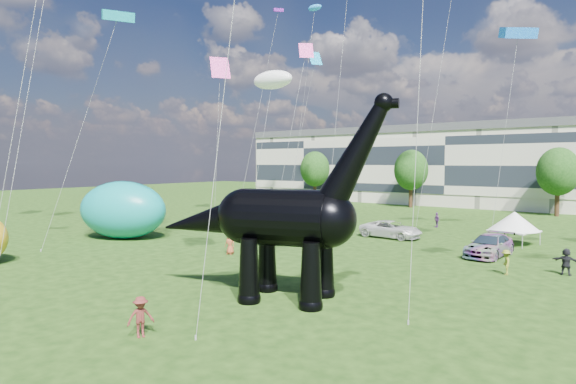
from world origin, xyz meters
The scene contains 15 objects.
ground centered at (0.00, 0.00, 0.00)m, with size 220.00×220.00×0.00m, color #16330C.
terrace_row centered at (-8.00, 62.00, 6.00)m, with size 78.00×11.00×12.00m, color beige.
tree_far_left centered at (-30.00, 53.00, 6.29)m, with size 5.20×5.20×9.44m.
tree_mid_left centered at (-12.00, 53.00, 6.29)m, with size 5.20×5.20×9.44m.
tree_mid_right centered at (8.00, 53.00, 6.29)m, with size 5.20×5.20×9.44m.
dinosaur_sculpture centered at (3.05, 1.66, 4.00)m, with size 12.84×5.78×10.59m.
car_silver centered at (-8.58, 20.66, 0.67)m, with size 1.59×3.95×1.35m, color silver.
car_grey centered at (-7.58, 21.74, 0.82)m, with size 1.73×4.96×1.63m, color slate.
car_white centered at (-1.09, 23.44, 0.79)m, with size 2.62×5.69×1.58m, color silver.
car_dark centered at (8.59, 19.82, 0.82)m, with size 2.30×5.65×1.64m, color #595960.
gazebo_near centered at (8.77, 26.56, 1.97)m, with size 4.95×4.95×2.81m.
gazebo_left centered at (-22.20, 28.16, 1.71)m, with size 4.11×4.11×2.44m.
inflatable_teal centered at (-20.36, 8.11, 2.63)m, with size 8.40×5.25×5.25m, color #0C9192.
visitors centered at (-3.63, 14.54, 0.85)m, with size 54.86×40.60×1.88m.
kites centered at (-5.12, 26.44, 22.36)m, with size 63.66×48.28×24.72m.
Camera 1 is at (18.40, -17.23, 6.97)m, focal length 30.00 mm.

